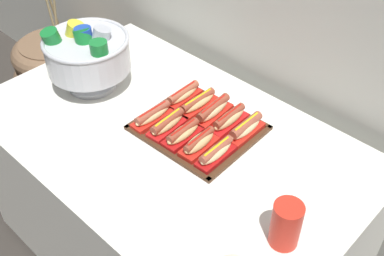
# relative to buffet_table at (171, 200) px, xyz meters

# --- Properties ---
(ground_plane) EXTENTS (10.00, 10.00, 0.00)m
(ground_plane) POSITION_rel_buffet_table_xyz_m (0.00, 0.00, -0.40)
(ground_plane) COLOR #38332D
(buffet_table) EXTENTS (1.44, 0.89, 0.76)m
(buffet_table) POSITION_rel_buffet_table_xyz_m (0.00, 0.00, 0.00)
(buffet_table) COLOR white
(buffet_table) RESTS_ON ground_plane
(floor_vase) EXTENTS (0.52, 0.52, 1.08)m
(floor_vase) POSITION_rel_buffet_table_xyz_m (-1.17, 0.24, -0.13)
(floor_vase) COLOR brown
(floor_vase) RESTS_ON ground_plane
(serving_tray) EXTENTS (0.42, 0.37, 0.01)m
(serving_tray) POSITION_rel_buffet_table_xyz_m (0.06, 0.10, 0.36)
(serving_tray) COLOR #472B19
(serving_tray) RESTS_ON buffet_table
(hot_dog_0) EXTENTS (0.06, 0.18, 0.06)m
(hot_dog_0) POSITION_rel_buffet_table_xyz_m (-0.09, 0.01, 0.39)
(hot_dog_0) COLOR red
(hot_dog_0) RESTS_ON serving_tray
(hot_dog_1) EXTENTS (0.07, 0.17, 0.06)m
(hot_dog_1) POSITION_rel_buffet_table_xyz_m (-0.01, 0.01, 0.39)
(hot_dog_1) COLOR red
(hot_dog_1) RESTS_ON serving_tray
(hot_dog_2) EXTENTS (0.07, 0.16, 0.06)m
(hot_dog_2) POSITION_rel_buffet_table_xyz_m (0.06, 0.01, 0.39)
(hot_dog_2) COLOR #B21414
(hot_dog_2) RESTS_ON serving_tray
(hot_dog_3) EXTENTS (0.07, 0.16, 0.06)m
(hot_dog_3) POSITION_rel_buffet_table_xyz_m (0.14, 0.02, 0.39)
(hot_dog_3) COLOR red
(hot_dog_3) RESTS_ON serving_tray
(hot_dog_4) EXTENTS (0.06, 0.16, 0.06)m
(hot_dog_4) POSITION_rel_buffet_table_xyz_m (0.21, 0.02, 0.40)
(hot_dog_4) COLOR #B21414
(hot_dog_4) RESTS_ON serving_tray
(hot_dog_5) EXTENTS (0.06, 0.17, 0.06)m
(hot_dog_5) POSITION_rel_buffet_table_xyz_m (-0.09, 0.17, 0.39)
(hot_dog_5) COLOR red
(hot_dog_5) RESTS_ON serving_tray
(hot_dog_6) EXTENTS (0.07, 0.18, 0.06)m
(hot_dog_6) POSITION_rel_buffet_table_xyz_m (-0.02, 0.18, 0.39)
(hot_dog_6) COLOR red
(hot_dog_6) RESTS_ON serving_tray
(hot_dog_7) EXTENTS (0.08, 0.18, 0.06)m
(hot_dog_7) POSITION_rel_buffet_table_xyz_m (0.06, 0.18, 0.40)
(hot_dog_7) COLOR red
(hot_dog_7) RESTS_ON serving_tray
(hot_dog_8) EXTENTS (0.06, 0.17, 0.06)m
(hot_dog_8) POSITION_rel_buffet_table_xyz_m (0.13, 0.18, 0.40)
(hot_dog_8) COLOR red
(hot_dog_8) RESTS_ON serving_tray
(hot_dog_9) EXTENTS (0.06, 0.17, 0.06)m
(hot_dog_9) POSITION_rel_buffet_table_xyz_m (0.21, 0.18, 0.40)
(hot_dog_9) COLOR red
(hot_dog_9) RESTS_ON serving_tray
(punch_bowl) EXTENTS (0.33, 0.33, 0.27)m
(punch_bowl) POSITION_rel_buffet_table_xyz_m (-0.44, -0.00, 0.52)
(punch_bowl) COLOR silver
(punch_bowl) RESTS_ON buffet_table
(cup_stack) EXTENTS (0.09, 0.09, 0.15)m
(cup_stack) POSITION_rel_buffet_table_xyz_m (0.57, -0.09, 0.43)
(cup_stack) COLOR red
(cup_stack) RESTS_ON buffet_table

